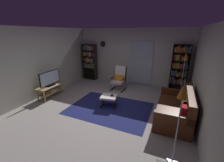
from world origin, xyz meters
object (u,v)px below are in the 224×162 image
(bookshelf_near_sofa, at_px, (180,67))
(floor_lamp_by_shelf, at_px, (185,63))
(leather_sofa, at_px, (177,109))
(floor_lamp_by_sofa, at_px, (182,101))
(tv_remote, at_px, (111,95))
(television, at_px, (50,79))
(lounge_armchair, at_px, (119,77))
(wall_clock, at_px, (103,44))
(tv_stand, at_px, (52,89))
(bookshelf_near_tv, at_px, (90,59))
(ottoman, at_px, (109,98))
(cell_phone, at_px, (112,95))

(bookshelf_near_sofa, xyz_separation_m, floor_lamp_by_shelf, (0.14, -0.50, 0.26))
(leather_sofa, bearing_deg, floor_lamp_by_sofa, -90.32)
(bookshelf_near_sofa, height_order, tv_remote, bookshelf_near_sofa)
(leather_sofa, xyz_separation_m, tv_remote, (-2.06, 0.01, 0.06))
(television, xyz_separation_m, floor_lamp_by_shelf, (4.61, 2.16, 0.59))
(lounge_armchair, distance_m, tv_remote, 1.58)
(television, bearing_deg, wall_clock, 73.40)
(television, height_order, floor_lamp_by_sofa, floor_lamp_by_sofa)
(leather_sofa, height_order, tv_remote, leather_sofa)
(bookshelf_near_sofa, relative_size, floor_lamp_by_sofa, 1.20)
(lounge_armchair, bearing_deg, wall_clock, 142.11)
(floor_lamp_by_sofa, bearing_deg, leather_sofa, 89.68)
(television, height_order, floor_lamp_by_shelf, floor_lamp_by_shelf)
(tv_stand, xyz_separation_m, bookshelf_near_sofa, (4.47, 2.66, 0.76))
(bookshelf_near_tv, distance_m, lounge_armchair, 2.19)
(lounge_armchair, relative_size, ottoman, 1.70)
(floor_lamp_by_sofa, bearing_deg, tv_stand, 163.32)
(bookshelf_near_tv, distance_m, wall_clock, 1.05)
(leather_sofa, bearing_deg, tv_remote, 179.82)
(bookshelf_near_sofa, xyz_separation_m, tv_remote, (-2.03, -2.39, -0.68))
(bookshelf_near_tv, bearing_deg, television, -93.45)
(television, xyz_separation_m, wall_clock, (0.84, 2.81, 1.12))
(leather_sofa, relative_size, lounge_armchair, 1.81)
(television, bearing_deg, bookshelf_near_sofa, 30.79)
(cell_phone, bearing_deg, ottoman, -170.06)
(floor_lamp_by_sofa, bearing_deg, bookshelf_near_tv, 137.63)
(leather_sofa, bearing_deg, lounge_armchair, 146.93)
(bookshelf_near_tv, relative_size, floor_lamp_by_sofa, 1.13)
(bookshelf_near_tv, height_order, floor_lamp_by_sofa, bookshelf_near_tv)
(tv_remote, bearing_deg, floor_lamp_by_shelf, 35.29)
(bookshelf_near_tv, bearing_deg, ottoman, -47.28)
(leather_sofa, height_order, lounge_armchair, lounge_armchair)
(leather_sofa, bearing_deg, bookshelf_near_sofa, 90.67)
(television, xyz_separation_m, cell_phone, (2.47, 0.28, -0.36))
(bookshelf_near_sofa, bearing_deg, lounge_armchair, -160.16)
(bookshelf_near_tv, bearing_deg, tv_stand, -93.51)
(bookshelf_near_tv, height_order, cell_phone, bookshelf_near_tv)
(tv_remote, bearing_deg, lounge_armchair, 96.05)
(lounge_armchair, bearing_deg, floor_lamp_by_shelf, 7.94)
(ottoman, xyz_separation_m, tv_remote, (0.06, 0.07, 0.07))
(tv_remote, bearing_deg, floor_lamp_by_sofa, -43.98)
(tv_remote, relative_size, wall_clock, 0.50)
(tv_stand, distance_m, bookshelf_near_tv, 2.72)
(leather_sofa, height_order, floor_lamp_by_shelf, floor_lamp_by_shelf)
(wall_clock, bearing_deg, floor_lamp_by_shelf, -9.76)
(tv_remote, distance_m, wall_clock, 3.35)
(bookshelf_near_tv, xyz_separation_m, wall_clock, (0.68, 0.20, 0.77))
(bookshelf_near_tv, distance_m, leather_sofa, 4.99)
(tv_stand, relative_size, wall_clock, 3.82)
(bookshelf_near_tv, xyz_separation_m, cell_phone, (2.31, -2.33, -0.71))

